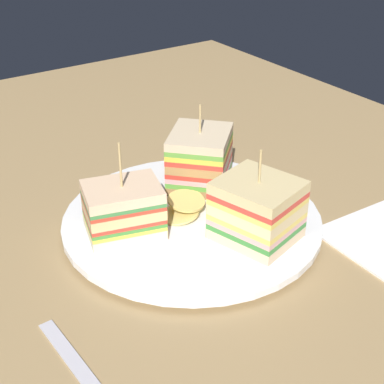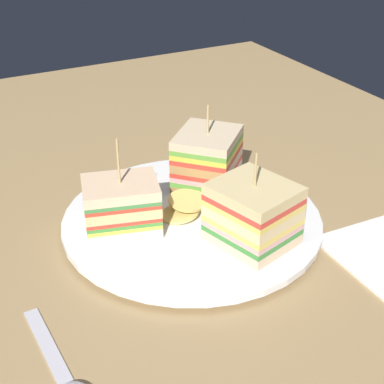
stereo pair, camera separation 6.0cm
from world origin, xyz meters
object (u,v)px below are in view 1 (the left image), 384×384
(sandwich_wedge_1, at_px, (200,159))
(chip_pile, at_px, (184,206))
(sandwich_wedge_2, at_px, (124,210))
(plate, at_px, (192,221))
(sandwich_wedge_0, at_px, (257,210))

(sandwich_wedge_1, distance_m, chip_pile, 0.07)
(sandwich_wedge_2, bearing_deg, sandwich_wedge_1, 34.01)
(plate, distance_m, chip_pile, 0.02)
(sandwich_wedge_1, relative_size, chip_pile, 1.60)
(sandwich_wedge_2, relative_size, chip_pile, 1.62)
(sandwich_wedge_1, bearing_deg, sandwich_wedge_2, -25.24)
(sandwich_wedge_2, bearing_deg, sandwich_wedge_0, -22.94)
(plate, bearing_deg, sandwich_wedge_1, 138.67)
(sandwich_wedge_0, xyz_separation_m, sandwich_wedge_1, (-0.12, 0.02, 0.00))
(sandwich_wedge_0, height_order, chip_pile, sandwich_wedge_0)
(sandwich_wedge_0, xyz_separation_m, sandwich_wedge_2, (-0.08, -0.10, -0.00))
(plate, relative_size, chip_pile, 4.45)
(plate, xyz_separation_m, sandwich_wedge_1, (-0.06, 0.05, 0.04))
(sandwich_wedge_1, height_order, sandwich_wedge_2, sandwich_wedge_2)
(sandwich_wedge_1, bearing_deg, chip_pile, -3.17)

